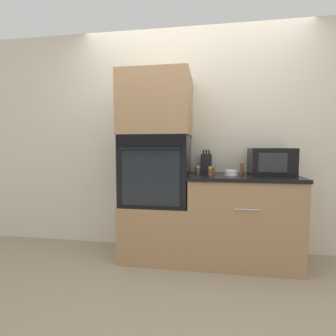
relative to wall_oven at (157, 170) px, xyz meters
The scene contains 13 objects.
ground_plane 1.04m from the wall_oven, 40.24° to the right, with size 12.00×12.00×0.00m, color gray.
wall_back 0.58m from the wall_oven, 43.59° to the left, with size 8.00×0.05×2.50m.
oven_cabinet_base 0.65m from the wall_oven, 90.00° to the left, with size 0.70×0.60×0.57m.
wall_oven is the anchor object (origin of this frame).
oven_cabinet_upper 0.67m from the wall_oven, 90.00° to the left, with size 0.70×0.60×0.62m.
counter_unit 1.01m from the wall_oven, ahead, with size 1.08×0.63×0.89m.
microwave 1.17m from the wall_oven, ahead, with size 0.42×0.37×0.27m.
knife_block 0.55m from the wall_oven, 21.38° to the left, with size 0.12×0.15×0.25m.
bowl 0.76m from the wall_oven, ahead, with size 0.12×0.12×0.05m.
condiment_jar_near 0.56m from the wall_oven, ahead, with size 0.04×0.04×0.09m.
condiment_jar_mid 0.43m from the wall_oven, 13.48° to the left, with size 0.05×0.05×0.08m.
condiment_jar_far 0.58m from the wall_oven, ahead, with size 0.05×0.05×0.07m.
condiment_jar_back 0.88m from the wall_oven, ahead, with size 0.04×0.04×0.12m.
Camera 1 is at (0.20, -2.38, 1.16)m, focal length 28.00 mm.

